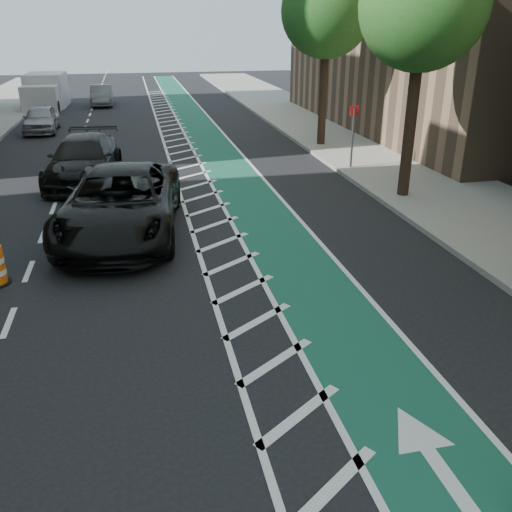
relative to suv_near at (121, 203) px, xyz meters
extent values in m
plane|color=black|center=(1.04, -6.84, -0.89)|extent=(120.00, 120.00, 0.00)
cube|color=#185447|center=(4.04, 3.16, -0.88)|extent=(2.00, 90.00, 0.01)
cube|color=silver|center=(2.54, 3.16, -0.88)|extent=(1.40, 90.00, 0.01)
cube|color=gray|center=(10.54, 3.16, -0.81)|extent=(5.00, 90.00, 0.15)
cube|color=gray|center=(8.09, 3.16, -0.81)|extent=(0.12, 90.00, 0.16)
cylinder|color=#382619|center=(8.94, 1.16, 1.31)|extent=(0.36, 0.36, 4.40)
sphere|color=#26531B|center=(8.94, 1.16, 4.91)|extent=(4.20, 4.20, 4.20)
cylinder|color=#382619|center=(8.94, 9.16, 1.31)|extent=(0.36, 0.36, 4.40)
sphere|color=#26531B|center=(8.94, 9.16, 4.91)|extent=(4.20, 4.20, 4.20)
cylinder|color=#4C4C4C|center=(8.64, 5.16, 0.31)|extent=(0.08, 0.08, 2.40)
cube|color=red|center=(8.64, 5.16, 1.41)|extent=(0.35, 0.02, 0.35)
imported|color=black|center=(0.00, 0.00, 0.00)|extent=(3.70, 6.69, 1.77)
imported|color=black|center=(-1.36, 5.84, -0.10)|extent=(2.79, 5.64, 1.58)
imported|color=gray|center=(-4.25, 16.45, -0.20)|extent=(1.66, 4.03, 1.36)
imported|color=slate|center=(-1.53, 26.18, -0.21)|extent=(1.47, 4.12, 1.35)
cube|color=silver|center=(-5.12, 26.35, 0.21)|extent=(2.54, 3.60, 2.20)
cube|color=silver|center=(-5.21, 23.71, -0.06)|extent=(2.26, 1.83, 1.65)
cylinder|color=black|center=(-6.22, 23.30, -0.50)|extent=(0.30, 0.78, 0.77)
cylinder|color=black|center=(-4.24, 23.23, -0.50)|extent=(0.30, 0.78, 0.77)
cylinder|color=black|center=(-6.08, 27.26, -0.50)|extent=(0.30, 0.78, 0.77)
cylinder|color=black|center=(-4.10, 27.19, -0.50)|extent=(0.30, 0.78, 0.77)
cylinder|color=#E0470B|center=(-1.33, 7.16, -0.47)|extent=(0.48, 0.48, 0.83)
cylinder|color=silver|center=(-1.33, 7.16, -0.61)|extent=(0.49, 0.49, 0.11)
cylinder|color=silver|center=(-1.33, 7.16, -0.35)|extent=(0.49, 0.49, 0.11)
cylinder|color=black|center=(-1.33, 7.16, -0.87)|extent=(0.61, 0.61, 0.04)
cylinder|color=#F05E0C|center=(-1.36, 9.54, -0.43)|extent=(0.52, 0.52, 0.90)
cylinder|color=silver|center=(-1.36, 9.54, -0.58)|extent=(0.53, 0.53, 0.12)
cylinder|color=silver|center=(-1.36, 9.54, -0.30)|extent=(0.53, 0.53, 0.12)
cylinder|color=black|center=(-1.36, 9.54, -0.87)|extent=(0.66, 0.66, 0.04)
camera|label=1|loc=(0.54, -14.33, 4.43)|focal=38.00mm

